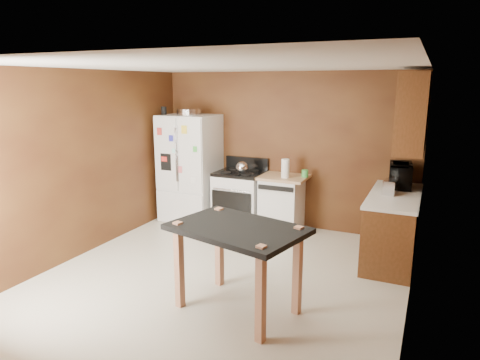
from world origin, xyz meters
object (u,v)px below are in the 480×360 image
Objects in this scene: pen_cup at (164,111)px; microwave at (400,176)px; toaster at (390,187)px; green_canister at (305,173)px; roasting_pan at (189,112)px; kettle at (242,168)px; island at (237,239)px; dishwasher at (282,203)px; refrigerator at (190,168)px; paper_towel at (285,168)px; gas_range at (240,198)px.

pen_cup is 3.86m from microwave.
toaster is 0.47m from microwave.
toaster is at bearing -23.81° from green_canister.
roasting_pan reaches higher than microwave.
roasting_pan is at bearing 85.70° from microwave.
pen_cup is 0.67× the size of kettle.
pen_cup reaches higher than kettle.
roasting_pan is 3.33m from island.
roasting_pan is at bearing 12.70° from pen_cup.
refrigerator is at bearing -177.01° from dishwasher.
island is (-1.25, -2.04, -0.21)m from toaster.
green_canister is at bearing 6.81° from pen_cup.
pen_cup reaches higher than toaster.
island reaches higher than dishwasher.
pen_cup is 3.80m from toaster.
paper_towel is at bearing 0.75° from roasting_pan.
kettle is 0.78× the size of toaster.
green_canister is 1.98m from refrigerator.
paper_towel is 0.60m from dishwasher.
roasting_pan is 1.39× the size of paper_towel.
toaster is 0.29× the size of dishwasher.
kettle reaches higher than island.
pen_cup reaches higher than island.
paper_towel is 2.49m from island.
roasting_pan is at bearing 177.86° from kettle.
pen_cup reaches higher than green_canister.
green_canister is at bearing 12.90° from kettle.
toaster is (3.26, -0.39, -0.86)m from roasting_pan.
toaster is (1.31, -0.58, 0.05)m from green_canister.
pen_cup is 2.48m from dishwasher.
kettle is 0.68× the size of paper_towel.
roasting_pan is 0.37× the size of gas_range.
kettle is 0.56m from gas_range.
refrigerator is 1.01m from gas_range.
dishwasher is at bearing 1.94° from gas_range.
island is (0.40, -2.56, 0.33)m from dishwasher.
green_canister is 1.44m from toaster.
dishwasher is (-1.66, 0.51, -0.54)m from toaster.
kettle is at bearing -175.28° from paper_towel.
microwave reaches higher than island.
pen_cup is 0.15× the size of dishwasher.
paper_towel reaches higher than toaster.
green_canister is 0.13× the size of dishwasher.
roasting_pan reaches higher than refrigerator.
dishwasher is at bearing -168.86° from green_canister.
island is at bearing 146.47° from microwave.
refrigerator is 3.20m from island.
pen_cup reaches higher than dishwasher.
roasting_pan is 2.04× the size of kettle.
toaster is at bearing -8.88° from kettle.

